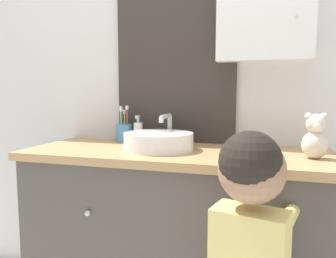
{
  "coord_description": "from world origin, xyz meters",
  "views": [
    {
      "loc": [
        0.38,
        -1.05,
        1.08
      ],
      "look_at": [
        -0.02,
        0.29,
        0.93
      ],
      "focal_mm": 35.0,
      "sensor_mm": 36.0,
      "label": 1
    }
  ],
  "objects_px": {
    "soap_dispenser": "(138,132)",
    "child_figure": "(250,257)",
    "sink_basin": "(159,140)",
    "teddy_bear": "(315,137)",
    "toothbrush_holder": "(124,132)"
  },
  "relations": [
    {
      "from": "soap_dispenser",
      "to": "teddy_bear",
      "type": "relative_size",
      "value": 0.79
    },
    {
      "from": "toothbrush_holder",
      "to": "child_figure",
      "type": "distance_m",
      "value": 0.97
    },
    {
      "from": "sink_basin",
      "to": "teddy_bear",
      "type": "bearing_deg",
      "value": -2.32
    },
    {
      "from": "child_figure",
      "to": "teddy_bear",
      "type": "distance_m",
      "value": 0.57
    },
    {
      "from": "soap_dispenser",
      "to": "child_figure",
      "type": "distance_m",
      "value": 0.89
    },
    {
      "from": "toothbrush_holder",
      "to": "teddy_bear",
      "type": "relative_size",
      "value": 1.06
    },
    {
      "from": "sink_basin",
      "to": "toothbrush_holder",
      "type": "xyz_separation_m",
      "value": [
        -0.25,
        0.19,
        0.01
      ]
    },
    {
      "from": "sink_basin",
      "to": "teddy_bear",
      "type": "relative_size",
      "value": 2.01
    },
    {
      "from": "toothbrush_holder",
      "to": "teddy_bear",
      "type": "xyz_separation_m",
      "value": [
        0.9,
        -0.21,
        0.03
      ]
    },
    {
      "from": "sink_basin",
      "to": "toothbrush_holder",
      "type": "relative_size",
      "value": 1.9
    },
    {
      "from": "toothbrush_holder",
      "to": "sink_basin",
      "type": "bearing_deg",
      "value": -36.5
    },
    {
      "from": "soap_dispenser",
      "to": "teddy_bear",
      "type": "height_order",
      "value": "teddy_bear"
    },
    {
      "from": "soap_dispenser",
      "to": "child_figure",
      "type": "relative_size",
      "value": 0.14
    },
    {
      "from": "soap_dispenser",
      "to": "child_figure",
      "type": "bearing_deg",
      "value": -46.49
    },
    {
      "from": "sink_basin",
      "to": "teddy_bear",
      "type": "xyz_separation_m",
      "value": [
        0.64,
        -0.03,
        0.04
      ]
    }
  ]
}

